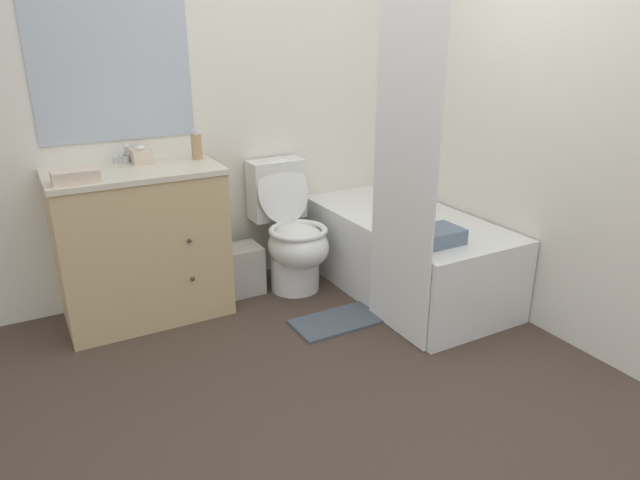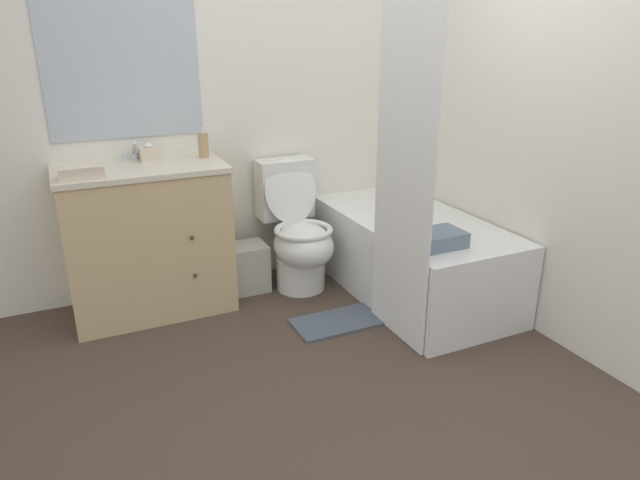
% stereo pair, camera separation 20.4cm
% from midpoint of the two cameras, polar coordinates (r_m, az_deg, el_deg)
% --- Properties ---
extents(ground_plane, '(14.00, 14.00, 0.00)m').
position_cam_midpoint_polar(ground_plane, '(2.76, 3.80, -15.64)').
color(ground_plane, '#47382D').
extents(wall_back, '(8.00, 0.06, 2.50)m').
position_cam_midpoint_polar(wall_back, '(3.74, -10.14, 14.49)').
color(wall_back, white).
rests_on(wall_back, ground_plane).
extents(wall_right, '(0.05, 2.64, 2.50)m').
position_cam_midpoint_polar(wall_right, '(3.65, 13.77, 14.05)').
color(wall_right, white).
rests_on(wall_right, ground_plane).
extents(vanity_cabinet, '(0.93, 0.54, 0.89)m').
position_cam_midpoint_polar(vanity_cabinet, '(3.48, -19.00, -0.31)').
color(vanity_cabinet, tan).
rests_on(vanity_cabinet, ground_plane).
extents(sink_faucet, '(0.14, 0.12, 0.12)m').
position_cam_midpoint_polar(sink_faucet, '(3.52, -20.45, 7.79)').
color(sink_faucet, silver).
rests_on(sink_faucet, vanity_cabinet).
extents(toilet, '(0.38, 0.62, 0.83)m').
position_cam_midpoint_polar(toilet, '(3.70, -4.44, 0.47)').
color(toilet, white).
rests_on(toilet, ground_plane).
extents(bathtub, '(0.73, 1.45, 0.51)m').
position_cam_midpoint_polar(bathtub, '(3.71, 6.95, -1.31)').
color(bathtub, white).
rests_on(bathtub, ground_plane).
extents(shower_curtain, '(0.02, 0.52, 1.98)m').
position_cam_midpoint_polar(shower_curtain, '(2.94, 6.49, 8.01)').
color(shower_curtain, white).
rests_on(shower_curtain, ground_plane).
extents(wastebasket, '(0.26, 0.22, 0.31)m').
position_cam_midpoint_polar(wastebasket, '(3.73, -9.50, -2.96)').
color(wastebasket, '#B7B2A8').
rests_on(wastebasket, ground_plane).
extents(tissue_box, '(0.11, 0.14, 0.10)m').
position_cam_midpoint_polar(tissue_box, '(3.49, -19.05, 7.95)').
color(tissue_box, beige).
rests_on(tissue_box, vanity_cabinet).
extents(soap_dispenser, '(0.06, 0.06, 0.18)m').
position_cam_midpoint_polar(soap_dispenser, '(3.49, -13.92, 9.10)').
color(soap_dispenser, tan).
rests_on(soap_dispenser, vanity_cabinet).
extents(hand_towel_folded, '(0.22, 0.13, 0.07)m').
position_cam_midpoint_polar(hand_towel_folded, '(3.16, -25.00, 5.78)').
color(hand_towel_folded, beige).
rests_on(hand_towel_folded, vanity_cabinet).
extents(bath_towel_folded, '(0.27, 0.21, 0.08)m').
position_cam_midpoint_polar(bath_towel_folded, '(3.17, 9.78, 0.40)').
color(bath_towel_folded, slate).
rests_on(bath_towel_folded, bathtub).
extents(bath_mat, '(0.57, 0.28, 0.02)m').
position_cam_midpoint_polar(bath_mat, '(3.38, 0.32, -8.06)').
color(bath_mat, '#4C5660').
rests_on(bath_mat, ground_plane).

